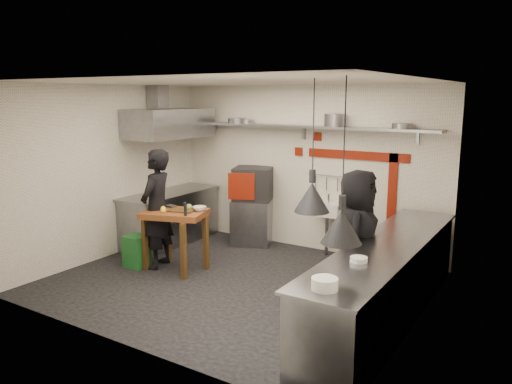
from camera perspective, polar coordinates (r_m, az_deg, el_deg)
The scene contains 47 objects.
floor at distance 7.21m, azimuth -2.36°, elevation -10.37°, with size 5.00×5.00×0.00m, color black.
ceiling at distance 6.72m, azimuth -2.55°, elevation 12.48°, with size 5.00×5.00×0.00m, color silver.
wall_back at distance 8.61m, azimuth 5.53°, elevation 2.75°, with size 5.00×0.04×2.80m, color white.
wall_front at distance 5.28m, azimuth -15.56°, elevation -2.81°, with size 5.00×0.04×2.80m, color white.
wall_left at distance 8.49m, azimuth -16.49°, elevation 2.22°, with size 0.04×4.20×2.80m, color white.
wall_right at distance 5.81m, azimuth 18.30°, elevation -1.73°, with size 0.04×4.20×2.80m, color white.
red_band_horiz at distance 8.18m, azimuth 11.46°, elevation 4.13°, with size 1.70×0.02×0.14m, color maroon.
red_band_vert at distance 8.06m, azimuth 15.32°, elevation 0.40°, with size 0.14×0.02×1.10m, color maroon.
red_tile_a at distance 8.43m, azimuth 7.06°, elevation 6.30°, with size 0.14×0.02×0.14m, color maroon.
red_tile_b at distance 8.61m, azimuth 4.90°, elevation 4.63°, with size 0.14×0.02×0.14m, color maroon.
back_shelf at distance 8.38m, azimuth 5.06°, elevation 7.48°, with size 4.60×0.34×0.04m, color slate.
shelf_bracket_left at distance 9.53m, azimuth -4.82°, elevation 7.29°, with size 0.04×0.06×0.24m, color slate.
shelf_bracket_mid at distance 8.52m, azimuth 5.51°, elevation 6.85°, with size 0.04×0.06×0.24m, color slate.
shelf_bracket_right at distance 7.85m, azimuth 18.05°, elevation 6.03°, with size 0.04×0.06×0.24m, color slate.
pan_far_left at distance 9.03m, azimuth -2.21°, elevation 8.17°, with size 0.31×0.31×0.09m, color slate.
pan_mid_left at distance 8.92m, azimuth -1.09°, elevation 8.08°, with size 0.24×0.24×0.07m, color slate.
stock_pot at distance 8.11m, azimuth 8.97°, elevation 8.13°, with size 0.34×0.34×0.20m, color slate.
pan_right at distance 7.75m, azimuth 16.32°, elevation 7.26°, with size 0.29×0.29×0.08m, color slate.
oven_stand at distance 8.94m, azimuth -0.47°, elevation -3.44°, with size 0.67×0.61×0.80m, color slate.
combi_oven at distance 8.83m, azimuth -0.31°, elevation 0.96°, with size 0.66×0.61×0.58m, color black.
oven_door at distance 8.55m, azimuth -1.68°, elevation 0.63°, with size 0.47×0.03×0.46m, color maroon.
oven_glass at distance 8.59m, azimuth -1.52°, elevation 0.68°, with size 0.40×0.02×0.34m, color black.
hand_sink at distance 8.33m, azimuth 8.27°, elevation -1.93°, with size 0.46×0.34×0.22m, color silver.
sink_tap at distance 8.30m, azimuth 8.30°, elevation -0.72°, with size 0.03×0.03×0.14m, color slate.
sink_drain at distance 8.41m, azimuth 8.07°, elevation -4.91°, with size 0.06×0.06×0.66m, color slate.
utensil_rail at distance 8.36m, azimuth 8.76°, elevation 1.87°, with size 0.02×0.02×0.90m, color slate.
counter_right at distance 6.16m, azimuth 14.57°, elevation -10.03°, with size 0.70×3.80×0.90m, color slate.
counter_right_top at distance 6.01m, azimuth 14.78°, elevation -5.88°, with size 0.76×3.90×0.03m, color slate.
plate_stack at distance 4.51m, azimuth 7.87°, elevation -10.36°, with size 0.23×0.23×0.11m, color silver.
small_bowl_right at distance 5.30m, azimuth 11.66°, elevation -7.56°, with size 0.18×0.18×0.05m, color silver.
counter_left at distance 9.14m, azimuth -9.77°, elevation -2.95°, with size 0.70×1.90×0.90m, color slate.
counter_left_top at distance 9.04m, azimuth -9.87°, elevation -0.09°, with size 0.76×2.00×0.03m, color slate.
extractor_hood at distance 8.86m, azimuth -9.89°, elevation 7.74°, with size 0.78×1.60×0.50m, color slate.
hood_duct at distance 9.02m, azimuth -11.17°, elevation 10.29°, with size 0.28×0.28×0.50m, color slate.
green_bin at distance 8.01m, azimuth -13.48°, elevation -6.59°, with size 0.32×0.32×0.50m, color #1A5923.
prep_table at distance 7.71m, azimuth -9.20°, elevation -5.47°, with size 0.92×0.64×0.92m, color brown, non-canonical shape.
cutting_board at distance 7.55m, azimuth -8.45°, elevation -2.09°, with size 0.38×0.27×0.03m, color #472D13.
pepper_mill at distance 7.24m, azimuth -8.08°, elevation -1.93°, with size 0.04×0.04×0.20m, color black.
lemon_a at distance 7.58m, azimuth -10.57°, elevation -1.89°, with size 0.08×0.08×0.08m, color yellow.
lemon_b at distance 7.48m, azimuth -10.58°, elevation -2.07°, with size 0.08×0.08×0.08m, color yellow.
veg_ball at distance 7.59m, azimuth -7.66°, elevation -1.71°, with size 0.10×0.10×0.10m, color olive.
steel_tray at distance 7.84m, azimuth -9.72°, elevation -1.62°, with size 0.17×0.11×0.03m, color slate.
bowl at distance 7.54m, azimuth -6.46°, elevation -1.90°, with size 0.21×0.21×0.07m, color silver.
heat_lamp_near at distance 5.34m, azimuth 6.54°, elevation 5.19°, with size 0.39×0.39×1.42m, color black, non-canonical shape.
heat_lamp_far at distance 4.67m, azimuth 9.98°, elevation 3.43°, with size 0.39×0.39×1.56m, color black, non-canonical shape.
chef_left at distance 7.77m, azimuth -11.29°, elevation -1.91°, with size 0.67×0.44×1.84m, color black.
chef_right at distance 6.38m, azimuth 11.43°, elevation -5.21°, with size 0.85×0.55×1.73m, color black.
Camera 1 is at (3.83, -5.52, 2.61)m, focal length 35.00 mm.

